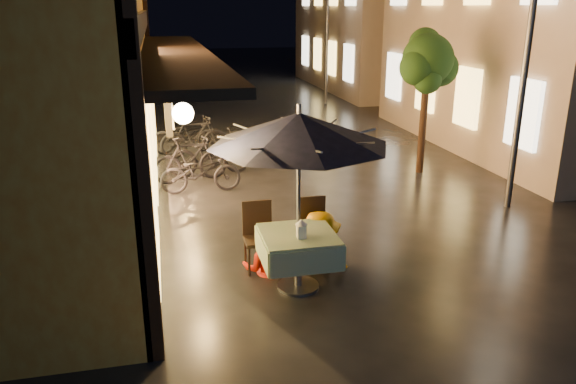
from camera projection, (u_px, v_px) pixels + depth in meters
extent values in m
plane|color=black|center=(403.00, 268.00, 8.06)|extent=(90.00, 90.00, 0.00)
cube|color=#C97124|center=(0.00, 11.00, 9.44)|extent=(4.50, 11.00, 7.00)
cube|color=black|center=(141.00, 22.00, 9.99)|extent=(0.12, 11.00, 0.35)
cube|color=black|center=(175.00, 54.00, 10.28)|extent=(1.20, 10.50, 0.12)
cube|color=#EABB58|center=(150.00, 181.00, 7.36)|extent=(0.10, 2.20, 2.40)
cube|color=#EABB58|center=(151.00, 127.00, 10.59)|extent=(0.10, 2.20, 2.40)
cube|color=#EABB58|center=(151.00, 99.00, 13.83)|extent=(0.10, 2.20, 2.40)
cube|color=tan|center=(575.00, 19.00, 14.65)|extent=(7.00, 9.00, 6.50)
cube|color=#EABB58|center=(523.00, 114.00, 11.39)|extent=(0.10, 1.00, 1.40)
cube|color=#EABB58|center=(467.00, 97.00, 13.43)|extent=(0.10, 1.00, 1.40)
cube|color=#EABB58|center=(426.00, 85.00, 15.46)|extent=(0.10, 1.00, 1.40)
cube|color=#EABB58|center=(394.00, 76.00, 17.50)|extent=(0.10, 1.00, 1.40)
cube|color=tan|center=(398.00, 8.00, 25.21)|extent=(7.00, 10.00, 7.00)
cube|color=#EABB58|center=(348.00, 63.00, 21.57)|extent=(0.10, 1.00, 1.40)
cube|color=#EABB58|center=(332.00, 58.00, 23.60)|extent=(0.10, 1.00, 1.40)
cube|color=#EABB58|center=(317.00, 54.00, 25.64)|extent=(0.10, 1.00, 1.40)
cube|color=#EABB58|center=(305.00, 51.00, 27.67)|extent=(0.10, 1.00, 1.40)
cylinder|color=black|center=(423.00, 124.00, 12.39)|extent=(0.16, 0.16, 2.20)
sphere|color=#173212|center=(428.00, 59.00, 11.95)|extent=(1.10, 1.10, 1.10)
sphere|color=#173212|center=(440.00, 68.00, 12.18)|extent=(0.80, 0.80, 0.80)
sphere|color=#173212|center=(417.00, 68.00, 11.79)|extent=(0.76, 0.76, 0.76)
sphere|color=#173212|center=(425.00, 44.00, 12.14)|extent=(0.70, 0.70, 0.70)
sphere|color=#173212|center=(427.00, 80.00, 11.82)|extent=(0.60, 0.60, 0.60)
cylinder|color=#59595E|center=(521.00, 100.00, 9.92)|extent=(0.12, 0.12, 4.00)
cylinder|color=#59595E|center=(327.00, 50.00, 21.02)|extent=(0.12, 0.12, 4.00)
cylinder|color=#59595E|center=(298.00, 263.00, 7.39)|extent=(0.10, 0.10, 0.72)
cylinder|color=#59595E|center=(298.00, 286.00, 7.50)|extent=(0.56, 0.56, 0.04)
cube|color=#2D6337|center=(298.00, 235.00, 7.27)|extent=(0.95, 0.95, 0.06)
cube|color=#2D6337|center=(333.00, 244.00, 7.42)|extent=(0.04, 0.95, 0.33)
cube|color=#2D6337|center=(262.00, 250.00, 7.22)|extent=(0.04, 0.95, 0.33)
cube|color=#2D6337|center=(290.00, 233.00, 7.76)|extent=(0.95, 0.04, 0.33)
cube|color=#2D6337|center=(308.00, 262.00, 6.88)|extent=(0.95, 0.04, 0.33)
cylinder|color=#59595E|center=(299.00, 206.00, 7.15)|extent=(0.05, 0.05, 2.30)
cone|color=black|center=(299.00, 129.00, 6.83)|extent=(2.29, 2.29, 0.41)
cylinder|color=#59595E|center=(299.00, 109.00, 6.75)|extent=(0.06, 0.06, 0.12)
cube|color=black|center=(260.00, 240.00, 7.88)|extent=(0.42, 0.42, 0.05)
cube|color=black|center=(257.00, 219.00, 7.98)|extent=(0.42, 0.04, 0.55)
cylinder|color=black|center=(249.00, 262.00, 7.75)|extent=(0.04, 0.04, 0.43)
cylinder|color=black|center=(275.00, 259.00, 7.83)|extent=(0.04, 0.04, 0.43)
cylinder|color=black|center=(245.00, 251.00, 8.08)|extent=(0.04, 0.04, 0.43)
cylinder|color=black|center=(270.00, 249.00, 8.16)|extent=(0.04, 0.04, 0.43)
cube|color=black|center=(314.00, 235.00, 8.05)|extent=(0.42, 0.42, 0.05)
cube|color=black|center=(311.00, 214.00, 8.15)|extent=(0.42, 0.04, 0.55)
cylinder|color=black|center=(305.00, 256.00, 7.92)|extent=(0.04, 0.04, 0.43)
cylinder|color=black|center=(330.00, 254.00, 8.00)|extent=(0.04, 0.04, 0.43)
cylinder|color=black|center=(299.00, 246.00, 8.25)|extent=(0.04, 0.04, 0.43)
cylinder|color=black|center=(323.00, 244.00, 8.33)|extent=(0.04, 0.04, 0.43)
cube|color=white|center=(301.00, 231.00, 7.09)|extent=(0.11, 0.11, 0.18)
cube|color=#FFD88C|center=(301.00, 232.00, 7.10)|extent=(0.07, 0.07, 0.12)
cone|color=white|center=(301.00, 222.00, 7.05)|extent=(0.16, 0.16, 0.07)
imported|color=red|center=(265.00, 224.00, 7.77)|extent=(0.80, 0.69, 1.41)
imported|color=#FFA200|center=(320.00, 214.00, 7.84)|extent=(1.12, 0.73, 1.63)
imported|color=black|center=(200.00, 172.00, 11.23)|extent=(1.62, 0.58, 0.84)
imported|color=black|center=(190.00, 159.00, 11.90)|extent=(1.69, 0.81, 0.98)
imported|color=black|center=(210.00, 153.00, 12.38)|extent=(1.94, 0.91, 0.98)
imported|color=black|center=(194.00, 137.00, 13.86)|extent=(1.74, 0.63, 1.02)
imported|color=black|center=(186.00, 135.00, 14.24)|extent=(1.77, 0.66, 0.92)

